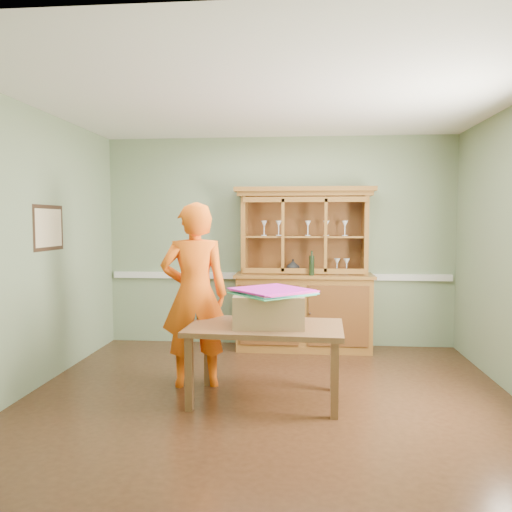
# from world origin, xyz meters

# --- Properties ---
(floor) EXTENTS (4.50, 4.50, 0.00)m
(floor) POSITION_xyz_m (0.00, 0.00, 0.00)
(floor) COLOR #482A17
(floor) RESTS_ON ground
(ceiling) EXTENTS (4.50, 4.50, 0.00)m
(ceiling) POSITION_xyz_m (0.00, 0.00, 2.70)
(ceiling) COLOR white
(ceiling) RESTS_ON wall_back
(wall_back) EXTENTS (4.50, 0.00, 4.50)m
(wall_back) POSITION_xyz_m (0.00, 2.00, 1.35)
(wall_back) COLOR gray
(wall_back) RESTS_ON floor
(wall_left) EXTENTS (0.00, 4.00, 4.00)m
(wall_left) POSITION_xyz_m (-2.25, 0.00, 1.35)
(wall_left) COLOR gray
(wall_left) RESTS_ON floor
(wall_front) EXTENTS (4.50, 0.00, 4.50)m
(wall_front) POSITION_xyz_m (0.00, -2.00, 1.35)
(wall_front) COLOR gray
(wall_front) RESTS_ON floor
(chair_rail) EXTENTS (4.41, 0.05, 0.08)m
(chair_rail) POSITION_xyz_m (0.00, 1.98, 0.90)
(chair_rail) COLOR silver
(chair_rail) RESTS_ON wall_back
(framed_map) EXTENTS (0.03, 0.60, 0.46)m
(framed_map) POSITION_xyz_m (-2.23, 0.30, 1.55)
(framed_map) COLOR black
(framed_map) RESTS_ON wall_left
(china_hutch) EXTENTS (1.73, 0.57, 2.04)m
(china_hutch) POSITION_xyz_m (0.33, 1.77, 0.72)
(china_hutch) COLOR brown
(china_hutch) RESTS_ON floor
(dining_table) EXTENTS (1.41, 0.89, 0.69)m
(dining_table) POSITION_xyz_m (-0.02, -0.10, 0.61)
(dining_table) COLOR brown
(dining_table) RESTS_ON floor
(cardboard_box) EXTENTS (0.63, 0.51, 0.29)m
(cardboard_box) POSITION_xyz_m (0.01, -0.11, 0.83)
(cardboard_box) COLOR #9D7251
(cardboard_box) RESTS_ON dining_table
(kite_stack) EXTENTS (0.80, 0.80, 0.04)m
(kite_stack) POSITION_xyz_m (0.05, -0.10, 0.99)
(kite_stack) COLOR #34B366
(kite_stack) RESTS_ON cardboard_box
(person) EXTENTS (0.74, 0.57, 1.80)m
(person) POSITION_xyz_m (-0.74, 0.25, 0.90)
(person) COLOR #FF6110
(person) RESTS_ON floor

